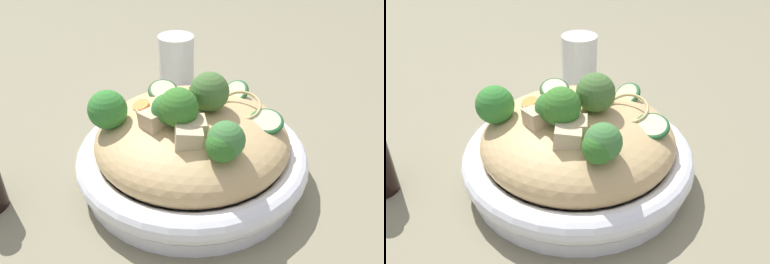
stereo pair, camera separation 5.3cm
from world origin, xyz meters
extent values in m
plane|color=#7D775C|center=(0.00, 0.00, 0.00)|extent=(3.00, 3.00, 0.00)
cylinder|color=white|center=(0.00, 0.00, 0.01)|extent=(0.30, 0.30, 0.02)
torus|color=white|center=(0.00, 0.00, 0.04)|extent=(0.31, 0.31, 0.04)
ellipsoid|color=tan|center=(0.00, 0.00, 0.06)|extent=(0.26, 0.26, 0.09)
torus|color=tan|center=(-0.03, -0.05, 0.10)|extent=(0.05, 0.05, 0.02)
torus|color=tan|center=(-0.01, -0.03, 0.09)|extent=(0.07, 0.07, 0.01)
torus|color=tan|center=(0.02, 0.06, 0.11)|extent=(0.07, 0.07, 0.02)
cone|color=#9CBD74|center=(0.09, -0.01, 0.09)|extent=(0.02, 0.02, 0.01)
sphere|color=#347329|center=(0.09, -0.01, 0.11)|extent=(0.05, 0.05, 0.04)
cone|color=#A3C078|center=(0.01, 0.02, 0.11)|extent=(0.02, 0.02, 0.02)
sphere|color=#466E34|center=(0.01, 0.02, 0.13)|extent=(0.05, 0.05, 0.05)
cone|color=#A3BC73|center=(0.09, 0.00, 0.09)|extent=(0.02, 0.02, 0.01)
sphere|color=#417B3C|center=(0.09, 0.00, 0.12)|extent=(0.06, 0.06, 0.04)
cone|color=#A2C47B|center=(0.01, -0.04, 0.10)|extent=(0.02, 0.02, 0.02)
sphere|color=#35772F|center=(0.01, -0.04, 0.12)|extent=(0.05, 0.05, 0.04)
cone|color=#A4B778|center=(0.03, -0.03, 0.10)|extent=(0.03, 0.03, 0.02)
sphere|color=#38782A|center=(0.03, -0.03, 0.13)|extent=(0.07, 0.07, 0.05)
cone|color=#99B77C|center=(-0.04, -0.10, 0.09)|extent=(0.03, 0.03, 0.02)
sphere|color=#347E30|center=(-0.04, -0.10, 0.11)|extent=(0.07, 0.07, 0.05)
cylinder|color=orange|center=(-0.07, 0.06, 0.10)|extent=(0.03, 0.04, 0.02)
cylinder|color=orange|center=(-0.06, 0.00, 0.10)|extent=(0.03, 0.03, 0.01)
cylinder|color=orange|center=(-0.04, -0.05, 0.10)|extent=(0.03, 0.03, 0.01)
cylinder|color=beige|center=(0.05, 0.08, 0.10)|extent=(0.05, 0.05, 0.02)
torus|color=#245C2C|center=(0.05, 0.08, 0.10)|extent=(0.06, 0.06, 0.02)
cylinder|color=beige|center=(-0.07, -0.01, 0.10)|extent=(0.04, 0.04, 0.02)
torus|color=#2C5127|center=(-0.07, -0.01, 0.10)|extent=(0.05, 0.05, 0.02)
cylinder|color=beige|center=(-0.04, 0.08, 0.10)|extent=(0.04, 0.04, 0.03)
torus|color=#225B2E|center=(-0.04, 0.08, 0.10)|extent=(0.05, 0.05, 0.03)
cube|color=beige|center=(-0.03, 0.03, 0.11)|extent=(0.04, 0.04, 0.02)
cube|color=#CBB189|center=(0.01, -0.05, 0.11)|extent=(0.04, 0.04, 0.03)
cube|color=#CCB68F|center=(0.06, -0.03, 0.11)|extent=(0.04, 0.04, 0.03)
cube|color=#CFB68C|center=(0.04, -0.02, 0.11)|extent=(0.04, 0.04, 0.02)
cylinder|color=silver|center=(-0.26, 0.09, 0.05)|extent=(0.07, 0.07, 0.11)
camera|label=1|loc=(0.40, -0.18, 0.36)|focal=37.20mm
camera|label=2|loc=(0.42, -0.13, 0.36)|focal=37.20mm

